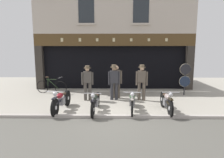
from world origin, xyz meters
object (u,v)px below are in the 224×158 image
object	(u,v)px
motorcycle_left	(61,100)
advert_board_near	(86,61)
salesman_right	(142,81)
tyre_sign_pole	(185,76)
motorcycle_center_left	(95,102)
leaning_bicycle	(51,86)
shopkeeper_center	(114,80)
assistant_far_right	(116,80)
motorcycle_center	(132,101)
salesman_left	(87,81)
motorcycle_center_right	(166,101)

from	to	relation	value
motorcycle_left	advert_board_near	bearing A→B (deg)	-89.52
salesman_right	tyre_sign_pole	distance (m)	2.68
motorcycle_center_left	leaning_bicycle	size ratio (longest dim) A/B	1.16
shopkeeper_center	motorcycle_center_left	bearing A→B (deg)	60.17
salesman_right	advert_board_near	world-z (taller)	advert_board_near
salesman_right	advert_board_near	size ratio (longest dim) A/B	1.58
motorcycle_left	advert_board_near	size ratio (longest dim) A/B	1.93
salesman_right	assistant_far_right	bearing A→B (deg)	-8.04
assistant_far_right	motorcycle_center	bearing A→B (deg)	96.90
motorcycle_left	motorcycle_center_left	bearing A→B (deg)	-179.48
salesman_left	leaning_bicycle	bearing A→B (deg)	-42.09
shopkeeper_center	salesman_left	bearing A→B (deg)	-3.18
motorcycle_center_left	assistant_far_right	bearing A→B (deg)	-107.96
shopkeeper_center	leaning_bicycle	world-z (taller)	shopkeeper_center
motorcycle_center_right	leaning_bicycle	world-z (taller)	same
motorcycle_center	assistant_far_right	size ratio (longest dim) A/B	1.25
motorcycle_left	leaning_bicycle	xyz separation A→B (m)	(-1.40, 3.14, -0.06)
salesman_left	shopkeeper_center	bearing A→B (deg)	177.58
advert_board_near	leaning_bicycle	distance (m)	2.61
motorcycle_center_right	motorcycle_center	bearing A→B (deg)	-0.48
motorcycle_center	motorcycle_center_right	xyz separation A→B (m)	(1.34, -0.05, 0.01)
motorcycle_left	assistant_far_right	world-z (taller)	assistant_far_right
advert_board_near	motorcycle_center	bearing A→B (deg)	-61.76
motorcycle_center	assistant_far_right	distance (m)	2.26
motorcycle_left	advert_board_near	xyz separation A→B (m)	(0.36, 4.55, 1.26)
tyre_sign_pole	advert_board_near	bearing A→B (deg)	162.46
shopkeeper_center	motorcycle_left	bearing A→B (deg)	31.65
motorcycle_center	salesman_right	xyz separation A→B (m)	(0.59, 1.69, 0.53)
motorcycle_center	salesman_right	size ratio (longest dim) A/B	1.19
assistant_far_right	leaning_bicycle	xyz separation A→B (m)	(-3.59, 1.01, -0.52)
shopkeeper_center	assistant_far_right	xyz separation A→B (m)	(0.12, 0.34, -0.05)
advert_board_near	motorcycle_left	bearing A→B (deg)	-94.46
motorcycle_center_right	advert_board_near	size ratio (longest dim) A/B	1.82
motorcycle_center_right	tyre_sign_pole	bearing A→B (deg)	-118.90
motorcycle_center_left	leaning_bicycle	xyz separation A→B (m)	(-2.75, 3.24, -0.04)
shopkeeper_center	advert_board_near	size ratio (longest dim) A/B	1.57
shopkeeper_center	leaning_bicycle	size ratio (longest dim) A/B	0.96
tyre_sign_pole	advert_board_near	size ratio (longest dim) A/B	1.58
motorcycle_center_left	assistant_far_right	distance (m)	2.43
motorcycle_left	shopkeeper_center	xyz separation A→B (m)	(2.08, 1.79, 0.51)
motorcycle_center_left	advert_board_near	distance (m)	4.93
shopkeeper_center	salesman_right	xyz separation A→B (m)	(1.31, -0.10, 0.01)
shopkeeper_center	advert_board_near	bearing A→B (deg)	-67.16
salesman_left	assistant_far_right	size ratio (longest dim) A/B	1.02
motorcycle_center_right	salesman_left	size ratio (longest dim) A/B	1.18
salesman_left	advert_board_near	xyz separation A→B (m)	(-0.46, 2.89, 0.77)
motorcycle_center	shopkeeper_center	distance (m)	2.00
salesman_left	tyre_sign_pole	distance (m)	5.13
tyre_sign_pole	advert_board_near	xyz separation A→B (m)	(-5.46, 1.73, 0.66)
advert_board_near	shopkeeper_center	bearing A→B (deg)	-58.08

